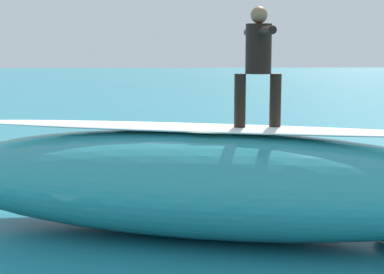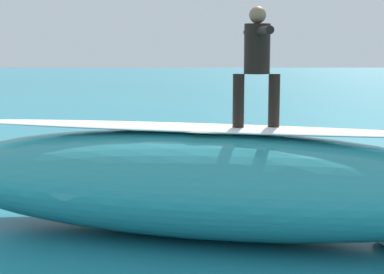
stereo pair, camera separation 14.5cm
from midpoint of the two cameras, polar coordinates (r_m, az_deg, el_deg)
The scene contains 7 objects.
ground_plane at distance 10.29m, azimuth 1.13°, elevation -5.86°, with size 120.00×120.00×0.00m, color teal.
wave_crest at distance 8.30m, azimuth 0.34°, elevation -4.32°, with size 8.06×2.19×1.43m, color teal.
wave_foam_lip at distance 8.16m, azimuth 0.35°, elevation 0.85°, with size 6.85×0.77×0.08m, color white.
surfboard_riding at distance 8.03m, azimuth 5.61°, elevation 0.64°, with size 1.98×0.52×0.07m, color #EAE5C6.
surfer_riding at distance 7.96m, azimuth 5.71°, elevation 7.37°, with size 0.62×1.48×1.56m.
surfboard_paddling at distance 10.78m, azimuth -4.97°, elevation -4.97°, with size 2.49×0.58×0.09m, color #33B2D1.
surfer_paddling at distance 10.64m, azimuth -4.64°, elevation -4.20°, with size 1.06×1.40×0.29m.
Camera 1 is at (0.52, 9.95, 2.57)m, focal length 57.01 mm.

